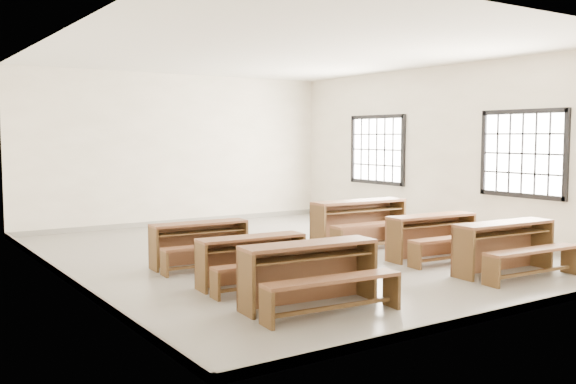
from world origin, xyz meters
TOP-DOWN VIEW (x-y plane):
  - room at (0.09, 0.00)m, footprint 8.50×8.50m
  - desk_set_0 at (-1.55, -2.81)m, footprint 1.65×0.95m
  - desk_set_1 at (-1.59, -1.59)m, footprint 1.45×0.82m
  - desk_set_2 at (-1.59, -0.10)m, footprint 1.46×0.81m
  - desk_set_3 at (1.68, -2.89)m, footprint 1.63×0.91m
  - desk_set_4 at (1.64, -1.58)m, footprint 1.56×0.88m
  - desk_set_5 at (1.47, -0.06)m, footprint 1.79×0.99m

SIDE VIEW (x-z plane):
  - desk_set_1 at x=-1.59m, z-range 0.05..0.68m
  - desk_set_2 at x=-1.59m, z-range 0.05..0.69m
  - desk_set_4 at x=1.64m, z-range 0.06..0.74m
  - desk_set_3 at x=1.68m, z-range 0.06..0.77m
  - desk_set_0 at x=-1.55m, z-range 0.06..0.77m
  - desk_set_5 at x=1.47m, z-range 0.06..0.85m
  - room at x=0.09m, z-range 0.54..3.74m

